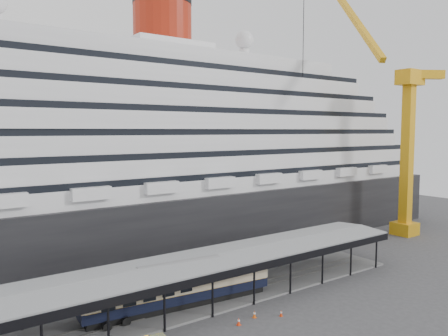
# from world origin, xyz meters

# --- Properties ---
(ground) EXTENTS (200.00, 200.00, 0.00)m
(ground) POSITION_xyz_m (0.00, 0.00, 0.00)
(ground) COLOR #38383B
(ground) RESTS_ON ground
(cruise_ship) EXTENTS (130.00, 30.00, 43.90)m
(cruise_ship) POSITION_xyz_m (0.05, 32.00, 18.35)
(cruise_ship) COLOR black
(cruise_ship) RESTS_ON ground
(platform_canopy) EXTENTS (56.00, 9.18, 5.30)m
(platform_canopy) POSITION_xyz_m (0.00, 5.00, 2.36)
(platform_canopy) COLOR slate
(platform_canopy) RESTS_ON ground
(crane_yellow) EXTENTS (23.83, 18.78, 47.60)m
(crane_yellow) POSITION_xyz_m (47.06, 10.54, 19.96)
(crane_yellow) COLOR orange
(crane_yellow) RESTS_ON ground
(pullman_carriage) EXTENTS (22.34, 4.99, 21.76)m
(pullman_carriage) POSITION_xyz_m (-4.54, 5.00, 2.64)
(pullman_carriage) COLOR black
(pullman_carriage) RESTS_ON ground
(traffic_cone_left) EXTENTS (0.45, 0.45, 0.79)m
(traffic_cone_left) POSITION_xyz_m (-1.81, -2.28, 0.39)
(traffic_cone_left) COLOR #F1360D
(traffic_cone_left) RESTS_ON ground
(traffic_cone_mid) EXTENTS (0.43, 0.43, 0.78)m
(traffic_cone_mid) POSITION_xyz_m (0.65, -1.85, 0.39)
(traffic_cone_mid) COLOR #DB510C
(traffic_cone_mid) RESTS_ON ground
(traffic_cone_right) EXTENTS (0.42, 0.42, 0.68)m
(traffic_cone_right) POSITION_xyz_m (3.23, -3.25, 0.34)
(traffic_cone_right) COLOR red
(traffic_cone_right) RESTS_ON ground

